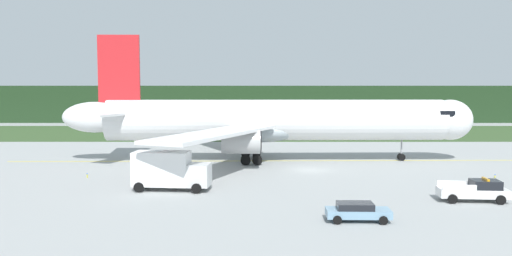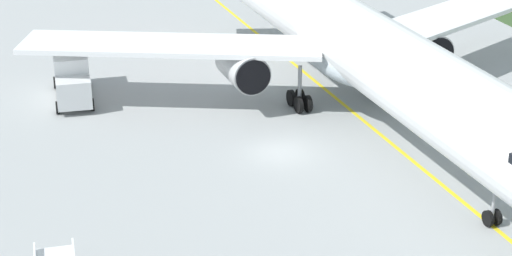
# 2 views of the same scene
# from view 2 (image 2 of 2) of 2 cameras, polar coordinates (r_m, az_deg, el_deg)

# --- Properties ---
(ground) EXTENTS (320.00, 320.00, 0.00)m
(ground) POSITION_cam_2_polar(r_m,az_deg,el_deg) (57.38, 1.55, -1.55)
(ground) COLOR #979B9A
(taxiway_centerline_main) EXTENTS (67.42, 1.60, 0.01)m
(taxiway_centerline_main) POSITION_cam_2_polar(r_m,az_deg,el_deg) (62.94, 6.65, 0.63)
(taxiway_centerline_main) COLOR yellow
(taxiway_centerline_main) RESTS_ON ground
(airliner) EXTENTS (51.68, 44.45, 15.76)m
(airliner) POSITION_cam_2_polar(r_m,az_deg,el_deg) (61.71, 6.60, 5.17)
(airliner) COLOR silver
(airliner) RESTS_ON ground
(catering_truck) EXTENTS (7.09, 3.24, 3.67)m
(catering_truck) POSITION_cam_2_polar(r_m,az_deg,el_deg) (66.78, -11.63, 3.34)
(catering_truck) COLOR silver
(catering_truck) RESTS_ON ground
(taxiway_edge_light_west) EXTENTS (0.12, 0.12, 0.48)m
(taxiway_edge_light_west) POSITION_cam_2_polar(r_m,az_deg,el_deg) (77.09, -7.97, 5.06)
(taxiway_edge_light_west) COLOR yellow
(taxiway_edge_light_west) RESTS_ON ground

